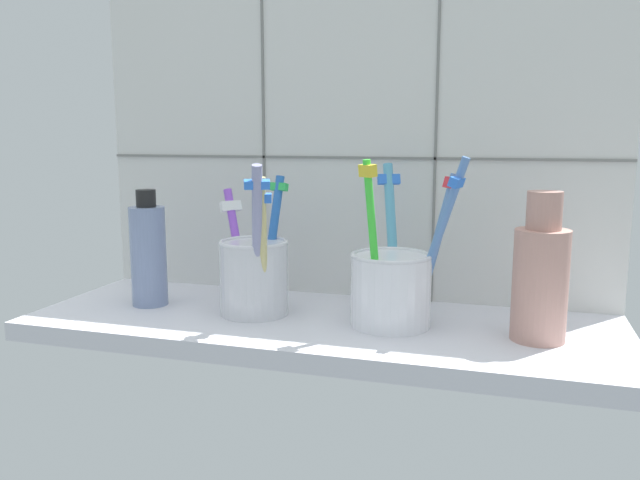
# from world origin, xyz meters

# --- Properties ---
(counter_slab) EXTENTS (0.64, 0.22, 0.02)m
(counter_slab) POSITION_xyz_m (0.00, 0.00, 0.01)
(counter_slab) COLOR silver
(counter_slab) RESTS_ON ground
(tile_wall_back) EXTENTS (0.64, 0.02, 0.45)m
(tile_wall_back) POSITION_xyz_m (0.00, 0.12, 0.22)
(tile_wall_back) COLOR silver
(tile_wall_back) RESTS_ON ground
(toothbrush_cup_left) EXTENTS (0.09, 0.11, 0.17)m
(toothbrush_cup_left) POSITION_xyz_m (-0.08, -0.00, 0.07)
(toothbrush_cup_left) COLOR silver
(toothbrush_cup_left) RESTS_ON counter_slab
(toothbrush_cup_right) EXTENTS (0.12, 0.12, 0.18)m
(toothbrush_cup_right) POSITION_xyz_m (0.08, 0.00, 0.07)
(toothbrush_cup_right) COLOR white
(toothbrush_cup_right) RESTS_ON counter_slab
(ceramic_vase) EXTENTS (0.05, 0.05, 0.15)m
(ceramic_vase) POSITION_xyz_m (0.22, -0.01, 0.08)
(ceramic_vase) COLOR tan
(ceramic_vase) RESTS_ON counter_slab
(soap_bottle) EXTENTS (0.04, 0.04, 0.14)m
(soap_bottle) POSITION_xyz_m (-0.21, 0.00, 0.08)
(soap_bottle) COLOR #7B8BB4
(soap_bottle) RESTS_ON counter_slab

